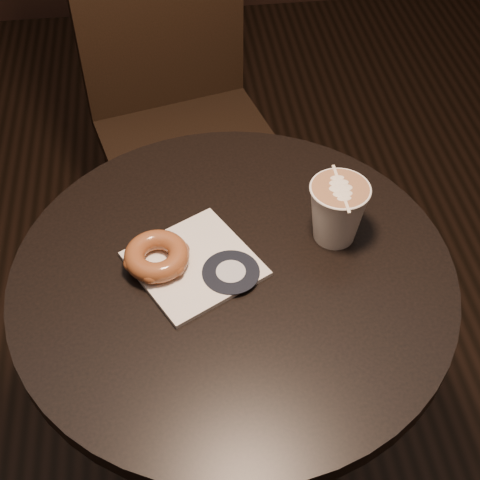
# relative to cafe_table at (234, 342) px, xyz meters

# --- Properties ---
(cafe_table) EXTENTS (0.70, 0.70, 0.75)m
(cafe_table) POSITION_rel_cafe_table_xyz_m (0.00, 0.00, 0.00)
(cafe_table) COLOR black
(cafe_table) RESTS_ON ground
(chair) EXTENTS (0.51, 0.51, 1.06)m
(chair) POSITION_rel_cafe_table_xyz_m (-0.05, 0.74, 0.04)
(chair) COLOR black
(chair) RESTS_ON ground
(pastry_bag) EXTENTS (0.24, 0.24, 0.01)m
(pastry_bag) POSITION_rel_cafe_table_xyz_m (-0.06, 0.02, 0.20)
(pastry_bag) COLOR silver
(pastry_bag) RESTS_ON cafe_table
(doughnut) EXTENTS (0.10, 0.10, 0.03)m
(doughnut) POSITION_rel_cafe_table_xyz_m (-0.12, 0.02, 0.22)
(doughnut) COLOR brown
(doughnut) RESTS_ON pastry_bag
(latte_cup) EXTENTS (0.10, 0.10, 0.11)m
(latte_cup) POSITION_rel_cafe_table_xyz_m (0.17, 0.05, 0.25)
(latte_cup) COLOR white
(latte_cup) RESTS_ON cafe_table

